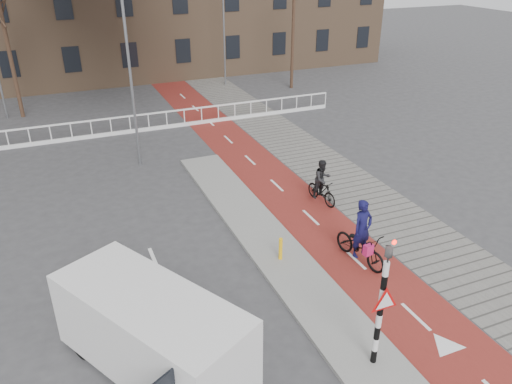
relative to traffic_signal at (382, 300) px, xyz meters
name	(u,v)px	position (x,y,z in m)	size (l,w,h in m)	color
ground	(349,309)	(0.60, 2.02, -1.99)	(120.00, 120.00, 0.00)	#38383A
bike_lane	(258,168)	(2.10, 12.02, -1.98)	(2.50, 60.00, 0.01)	maroon
sidewalk	(312,159)	(4.90, 12.02, -1.98)	(3.00, 60.00, 0.01)	slate
curb_island	(268,242)	(-0.10, 6.02, -1.93)	(1.80, 16.00, 0.12)	gray
traffic_signal	(382,300)	(0.00, 0.00, 0.00)	(0.80, 0.80, 3.68)	black
bollard	(281,249)	(-0.19, 4.85, -1.49)	(0.12, 0.12, 0.76)	yellow
cyclist_near	(361,242)	(2.16, 3.90, -1.25)	(1.11, 2.21, 2.17)	black
cyclist_far	(322,185)	(3.05, 7.95, -1.24)	(0.84, 1.70, 1.79)	black
van	(152,332)	(-4.86, 1.96, -0.87)	(4.10, 5.30, 2.13)	silver
railing	(92,133)	(-4.40, 19.02, -1.68)	(28.00, 0.10, 0.99)	silver
tree_mid	(9,53)	(-7.77, 24.38, 1.72)	(0.23, 0.23, 7.41)	#332016
tree_right	(293,28)	(9.82, 24.17, 2.12)	(0.21, 0.21, 8.21)	#332016
streetlight_near	(130,70)	(-2.78, 14.54, 2.35)	(0.12, 0.12, 8.69)	slate
streetlight_right	(224,32)	(5.82, 26.88, 1.71)	(0.12, 0.12, 7.40)	slate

